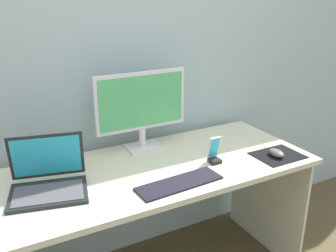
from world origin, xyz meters
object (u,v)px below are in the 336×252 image
at_px(laptop, 48,180).
at_px(keyboard_external, 179,183).
at_px(mouse, 276,153).
at_px(phone_in_dock, 214,153).
at_px(monitor, 142,106).

xyz_separation_m(laptop, keyboard_external, (0.53, -0.22, -0.04)).
xyz_separation_m(mouse, phone_in_dock, (-0.32, 0.10, 0.03)).
bearing_deg(keyboard_external, laptop, 153.76).
distance_m(laptop, phone_in_dock, 0.80).
height_order(keyboard_external, mouse, mouse).
bearing_deg(keyboard_external, phone_in_dock, 19.89).
distance_m(monitor, laptop, 0.63).
height_order(keyboard_external, phone_in_dock, phone_in_dock).
height_order(monitor, phone_in_dock, monitor).
xyz_separation_m(monitor, mouse, (0.57, -0.44, -0.22)).
xyz_separation_m(keyboard_external, phone_in_dock, (0.27, 0.11, 0.04)).
relative_size(monitor, laptop, 1.37).
height_order(laptop, mouse, laptop).
height_order(laptop, keyboard_external, laptop).
bearing_deg(monitor, keyboard_external, -92.94).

